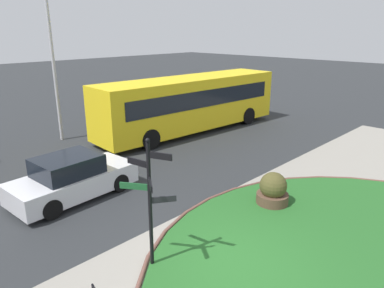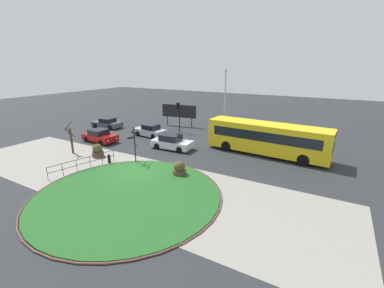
{
  "view_description": "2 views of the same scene",
  "coord_description": "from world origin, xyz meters",
  "views": [
    {
      "loc": [
        -5.9,
        -4.4,
        5.48
      ],
      "look_at": [
        2.14,
        3.43,
        1.88
      ],
      "focal_mm": 33.61,
      "sensor_mm": 36.0,
      "label": 1
    },
    {
      "loc": [
        13.4,
        -14.46,
        8.25
      ],
      "look_at": [
        2.5,
        4.75,
        1.4
      ],
      "focal_mm": 24.02,
      "sensor_mm": 36.0,
      "label": 2
    }
  ],
  "objects": [
    {
      "name": "sidewalk_paving",
      "position": [
        0.0,
        -1.63,
        0.01
      ],
      "size": [
        32.0,
        8.74,
        0.02
      ],
      "primitive_type": "cube",
      "color": "gray",
      "rests_on": "ground"
    },
    {
      "name": "car_far_lane",
      "position": [
        -5.66,
        8.97,
        0.67
      ],
      "size": [
        4.07,
        1.99,
        1.47
      ],
      "rotation": [
        0.0,
        0.0,
        3.07
      ],
      "color": "#B7B7BC",
      "rests_on": "ground"
    },
    {
      "name": "bus_yellow",
      "position": [
        8.04,
        9.28,
        1.62
      ],
      "size": [
        11.39,
        3.19,
        2.99
      ],
      "rotation": [
        0.0,
        0.0,
        -0.06
      ],
      "color": "yellow",
      "rests_on": "ground"
    },
    {
      "name": "signpost_directional",
      "position": [
        -1.3,
        1.42,
        1.89
      ],
      "size": [
        0.92,
        1.15,
        3.25
      ],
      "color": "black",
      "rests_on": "ground"
    },
    {
      "name": "traffic_light_near",
      "position": [
        -3.74,
        12.32,
        2.74
      ],
      "size": [
        0.49,
        0.26,
        3.74
      ],
      "rotation": [
        0.0,
        0.0,
        3.13
      ],
      "color": "black",
      "rests_on": "ground"
    },
    {
      "name": "car_near_lane",
      "position": [
        -0.73,
        6.26,
        0.69
      ],
      "size": [
        4.27,
        2.06,
        1.5
      ],
      "rotation": [
        0.0,
        0.0,
        0.06
      ],
      "color": "silver",
      "rests_on": "ground"
    },
    {
      "name": "car_oncoming",
      "position": [
        -9.09,
        4.38,
        0.64
      ],
      "size": [
        4.05,
        2.06,
        1.39
      ],
      "rotation": [
        0.0,
        0.0,
        -0.04
      ],
      "color": "maroon",
      "rests_on": "ground"
    },
    {
      "name": "car_trailing",
      "position": [
        -13.54,
        9.58,
        0.61
      ],
      "size": [
        4.24,
        2.24,
        1.34
      ],
      "rotation": [
        0.0,
        0.0,
        3.24
      ],
      "color": "#474C51",
      "rests_on": "ground"
    },
    {
      "name": "grass_island",
      "position": [
        2.25,
        -3.37,
        0.05
      ],
      "size": [
        12.1,
        12.1,
        0.1
      ],
      "primitive_type": "cylinder",
      "color": "#235B23",
      "rests_on": "ground"
    },
    {
      "name": "railing_grass_edge",
      "position": [
        -3.88,
        -1.92,
        0.66
      ],
      "size": [
        1.3,
        5.36,
        1.02
      ],
      "rotation": [
        0.0,
        0.0,
        4.48
      ],
      "color": "black",
      "rests_on": "ground"
    },
    {
      "name": "street_tree_bare",
      "position": [
        -8.28,
        0.3,
        1.48
      ],
      "size": [
        1.04,
        1.03,
        3.12
      ],
      "color": "#423323",
      "rests_on": "ground"
    },
    {
      "name": "ground",
      "position": [
        0.0,
        0.0,
        0.0
      ],
      "size": [
        120.0,
        120.0,
        0.0
      ],
      "primitive_type": "plane",
      "color": "#282B2D"
    },
    {
      "name": "billboard_left",
      "position": [
        -5.55,
        15.32,
        2.05
      ],
      "size": [
        5.03,
        0.87,
        2.97
      ],
      "rotation": [
        0.0,
        0.0,
        0.15
      ],
      "color": "black",
      "rests_on": "ground"
    },
    {
      "name": "bollard_foreground",
      "position": [
        -3.24,
        0.22,
        0.41
      ],
      "size": [
        0.25,
        0.25,
        0.79
      ],
      "color": "black",
      "rests_on": "ground"
    },
    {
      "name": "lamppost_tall",
      "position": [
        2.18,
        12.91,
        4.19
      ],
      "size": [
        0.32,
        0.32,
        7.8
      ],
      "color": "#B7B7BC",
      "rests_on": "ground"
    },
    {
      "name": "planter_near_signpost",
      "position": [
        3.45,
        1.08,
        0.51
      ],
      "size": [
        1.03,
        1.03,
        1.14
      ],
      "color": "brown",
      "rests_on": "ground"
    },
    {
      "name": "planter_kerbside",
      "position": [
        -5.4,
        0.86,
        0.56
      ],
      "size": [
        1.05,
        1.05,
        1.25
      ],
      "color": "brown",
      "rests_on": "ground"
    },
    {
      "name": "grass_kerb_ring",
      "position": [
        2.25,
        -3.37,
        0.06
      ],
      "size": [
        12.41,
        12.41,
        0.11
      ],
      "primitive_type": "torus",
      "color": "brown",
      "rests_on": "ground"
    }
  ]
}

